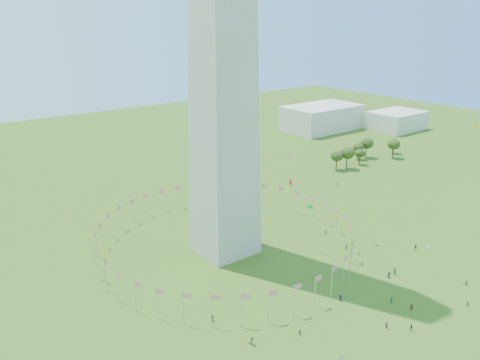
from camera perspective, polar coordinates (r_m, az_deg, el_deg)
name	(u,v)px	position (r m, az deg, el deg)	size (l,w,h in m)	color
ground	(344,327)	(122.00, 12.53, -17.04)	(600.00, 600.00, 0.00)	#325313
flag_ring	(225,237)	(151.15, -1.87, -6.96)	(80.24, 80.24, 9.00)	silver
gov_building_east_a	(322,118)	(316.92, 9.94, 7.51)	(50.00, 30.00, 16.00)	beige
gov_building_east_b	(397,120)	(329.81, 18.56, 6.90)	(35.00, 25.00, 12.00)	beige
crowd	(356,298)	(131.24, 13.95, -13.83)	(81.33, 70.40, 2.05)	#341A50
kites_aloft	(325,202)	(134.25, 10.33, -2.70)	(92.64, 66.32, 41.46)	green
tree_line_east	(364,153)	(249.44, 14.92, 3.22)	(52.96, 15.73, 11.00)	#384F1A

